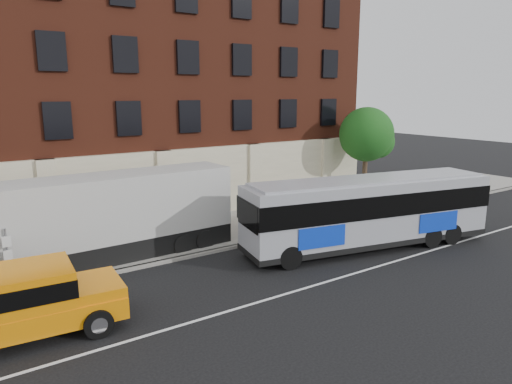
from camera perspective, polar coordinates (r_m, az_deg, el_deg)
ground at (r=17.41m, az=5.09°, el=-12.71°), size 120.00×120.00×0.00m
sidewalk at (r=24.55m, az=-8.34°, el=-5.16°), size 60.00×6.00×0.15m
kerb at (r=22.01m, az=-4.89°, el=-7.11°), size 60.00×0.25×0.15m
lane_line at (r=17.77m, az=4.05°, el=-12.15°), size 60.00×0.12×0.01m
building at (r=30.81m, az=-15.40°, el=12.18°), size 30.00×12.10×15.00m
sign_pole at (r=19.30m, az=-27.94°, el=-6.98°), size 0.30×0.20×2.50m
street_tree at (r=32.19m, az=13.36°, el=6.59°), size 3.60×3.60×6.20m
city_bus at (r=22.73m, az=13.59°, el=-2.09°), size 12.59×5.11×3.37m
yellow_suv at (r=15.91m, az=-26.80°, el=-11.59°), size 5.78×2.83×2.17m
shipping_container at (r=21.23m, az=-18.00°, el=-3.26°), size 11.55×2.77×3.83m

